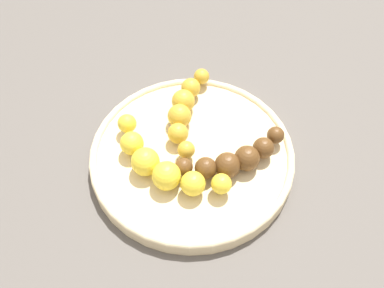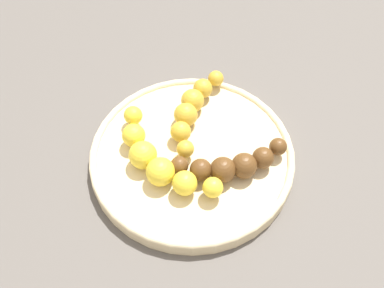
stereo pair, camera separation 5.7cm
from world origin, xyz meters
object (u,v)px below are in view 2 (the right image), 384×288
Objects in this scene: fruit_bowl at (192,156)px; banana_spotted at (192,109)px; banana_overripe at (232,164)px; banana_yellow at (157,159)px.

banana_spotted reaches higher than fruit_bowl.
fruit_bowl is at bearing -133.41° from banana_overripe.
banana_yellow is at bearing -106.79° from banana_overripe.
banana_spotted is (0.10, -0.01, -0.00)m from banana_overripe.
banana_yellow reaches higher than banana_spotted.
fruit_bowl is 1.88× the size of banana_overripe.
fruit_bowl is 0.06m from banana_yellow.
banana_overripe is 0.81× the size of banana_yellow.
banana_spotted is 0.72× the size of banana_yellow.
fruit_bowl is 0.06m from banana_overripe.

